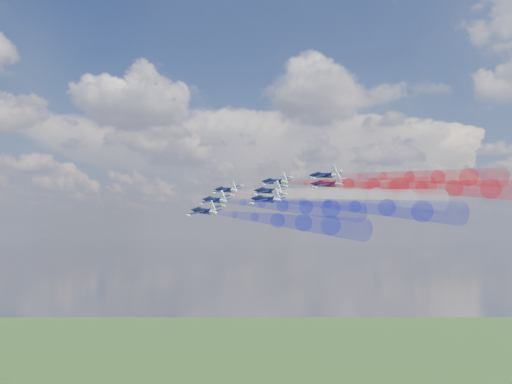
% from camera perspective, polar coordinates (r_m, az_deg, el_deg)
% --- Properties ---
extents(jet_lead, '(14.92, 14.65, 6.34)m').
position_cam_1_polar(jet_lead, '(155.15, -2.88, 0.20)').
color(jet_lead, black).
extents(trail_lead, '(37.38, 30.16, 8.64)m').
position_cam_1_polar(trail_lead, '(132.88, 3.17, -0.13)').
color(trail_lead, white).
extents(jet_inner_left, '(14.92, 14.65, 6.34)m').
position_cam_1_polar(jet_inner_left, '(141.98, -3.96, -0.77)').
color(jet_inner_left, black).
extents(trail_inner_left, '(37.38, 30.16, 8.64)m').
position_cam_1_polar(trail_inner_left, '(119.50, 2.56, -1.32)').
color(trail_inner_left, '#1820D2').
extents(jet_inner_right, '(14.92, 14.65, 6.34)m').
position_cam_1_polar(jet_inner_right, '(151.00, 1.83, 1.00)').
color(jet_inner_right, black).
extents(trail_inner_right, '(37.38, 30.16, 8.64)m').
position_cam_1_polar(trail_inner_right, '(130.17, 8.82, 0.79)').
color(trail_inner_right, red).
extents(jet_outer_left, '(14.92, 14.65, 6.34)m').
position_cam_1_polar(jet_outer_left, '(130.09, -4.97, -1.83)').
color(jet_outer_left, black).
extents(trail_outer_left, '(37.38, 30.16, 8.64)m').
position_cam_1_polar(trail_outer_left, '(107.44, 2.07, -2.66)').
color(trail_outer_left, '#1820D2').
extents(jet_center_third, '(14.92, 14.65, 6.34)m').
position_cam_1_polar(jet_center_third, '(137.48, 1.17, 0.10)').
color(jet_center_third, black).
extents(trail_center_third, '(37.38, 30.16, 8.64)m').
position_cam_1_polar(trail_center_third, '(116.56, 8.85, -0.30)').
color(trail_center_third, white).
extents(jet_outer_right, '(14.92, 14.65, 6.34)m').
position_cam_1_polar(jet_outer_right, '(147.76, 6.51, 1.59)').
color(jet_outer_right, black).
extents(trail_outer_right, '(37.38, 30.16, 8.64)m').
position_cam_1_polar(trail_outer_right, '(128.54, 14.36, 1.46)').
color(trail_outer_right, red).
extents(jet_rear_left, '(14.92, 14.65, 6.34)m').
position_cam_1_polar(jet_rear_left, '(126.24, 0.97, -0.70)').
color(jet_rear_left, black).
extents(trail_rear_left, '(37.38, 30.16, 8.64)m').
position_cam_1_polar(trail_rear_left, '(105.39, 9.44, -1.30)').
color(trail_rear_left, '#1820D2').
extents(jet_rear_right, '(14.92, 14.65, 6.34)m').
position_cam_1_polar(jet_rear_right, '(135.23, 6.78, 0.75)').
color(jet_rear_right, black).
extents(trail_rear_right, '(37.38, 30.16, 8.64)m').
position_cam_1_polar(trail_rear_right, '(116.24, 15.52, 0.46)').
color(trail_rear_right, red).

